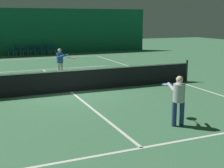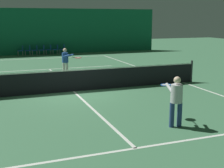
% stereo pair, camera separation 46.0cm
% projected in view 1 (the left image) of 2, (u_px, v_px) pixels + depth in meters
% --- Properties ---
extents(ground_plane, '(60.00, 60.00, 0.00)m').
position_uv_depth(ground_plane, '(71.00, 92.00, 13.36)').
color(ground_plane, '#3D704C').
extents(backdrop_curtain, '(23.00, 0.12, 3.93)m').
position_uv_depth(backdrop_curtain, '(23.00, 32.00, 26.46)').
color(backdrop_curtain, '#146042').
rests_on(backdrop_curtain, ground).
extents(court_line_baseline_far, '(11.00, 0.10, 0.00)m').
position_uv_depth(court_line_baseline_far, '(30.00, 59.00, 24.09)').
color(court_line_baseline_far, silver).
rests_on(court_line_baseline_far, ground).
extents(court_line_service_far, '(8.25, 0.10, 0.00)m').
position_uv_depth(court_line_service_far, '(43.00, 70.00, 19.13)').
color(court_line_service_far, silver).
rests_on(court_line_service_far, ground).
extents(court_line_service_near, '(8.25, 0.10, 0.00)m').
position_uv_depth(court_line_service_near, '(142.00, 148.00, 7.59)').
color(court_line_service_near, silver).
rests_on(court_line_service_near, ground).
extents(court_line_sideline_right, '(0.10, 23.80, 0.00)m').
position_uv_depth(court_line_sideline_right, '(179.00, 82.00, 15.45)').
color(court_line_sideline_right, silver).
rests_on(court_line_sideline_right, ground).
extents(court_line_centre, '(0.10, 12.80, 0.00)m').
position_uv_depth(court_line_centre, '(71.00, 92.00, 13.36)').
color(court_line_centre, silver).
rests_on(court_line_centre, ground).
extents(tennis_net, '(12.00, 0.10, 1.07)m').
position_uv_depth(tennis_net, '(71.00, 80.00, 13.26)').
color(tennis_net, black).
rests_on(tennis_net, ground).
extents(player_near, '(0.57, 1.31, 1.49)m').
position_uv_depth(player_near, '(178.00, 97.00, 9.02)').
color(player_near, navy).
rests_on(player_near, ground).
extents(player_far, '(1.01, 1.24, 1.50)m').
position_uv_depth(player_far, '(61.00, 60.00, 16.79)').
color(player_far, beige).
rests_on(player_far, ground).
extents(courtside_chair_0, '(0.44, 0.44, 0.84)m').
position_uv_depth(courtside_chair_0, '(12.00, 50.00, 25.87)').
color(courtside_chair_0, '#99999E').
rests_on(courtside_chair_0, ground).
extents(courtside_chair_1, '(0.44, 0.44, 0.84)m').
position_uv_depth(courtside_chair_1, '(19.00, 50.00, 26.10)').
color(courtside_chair_1, '#99999E').
rests_on(courtside_chair_1, ground).
extents(courtside_chair_2, '(0.44, 0.44, 0.84)m').
position_uv_depth(courtside_chair_2, '(26.00, 50.00, 26.32)').
color(courtside_chair_2, '#99999E').
rests_on(courtside_chair_2, ground).
extents(courtside_chair_3, '(0.44, 0.44, 0.84)m').
position_uv_depth(courtside_chair_3, '(33.00, 49.00, 26.54)').
color(courtside_chair_3, '#99999E').
rests_on(courtside_chair_3, ground).
extents(courtside_chair_4, '(0.44, 0.44, 0.84)m').
position_uv_depth(courtside_chair_4, '(40.00, 49.00, 26.77)').
color(courtside_chair_4, '#99999E').
rests_on(courtside_chair_4, ground).
extents(courtside_chair_5, '(0.44, 0.44, 0.84)m').
position_uv_depth(courtside_chair_5, '(47.00, 49.00, 26.99)').
color(courtside_chair_5, '#99999E').
rests_on(courtside_chair_5, ground).
extents(courtside_chair_6, '(0.44, 0.44, 0.84)m').
position_uv_depth(courtside_chair_6, '(54.00, 49.00, 27.22)').
color(courtside_chair_6, '#99999E').
rests_on(courtside_chair_6, ground).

